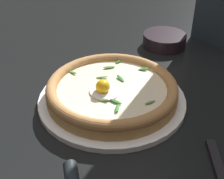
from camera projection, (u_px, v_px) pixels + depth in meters
ground_plane at (119, 117)px, 0.66m from camera, size 2.40×2.40×0.03m
pizza_plate at (112, 99)px, 0.68m from camera, size 0.32×0.32×0.01m
pizza at (112, 90)px, 0.67m from camera, size 0.29×0.29×0.06m
side_bowl at (164, 40)px, 0.92m from camera, size 0.13×0.13×0.04m
table_knife at (220, 175)px, 0.51m from camera, size 0.20×0.13×0.01m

